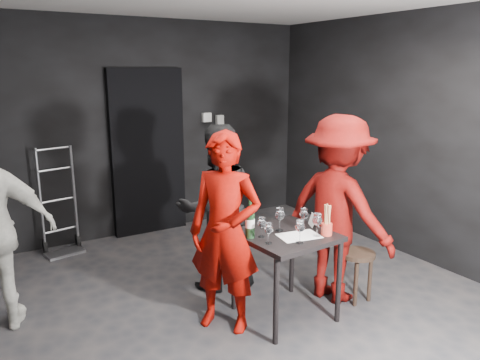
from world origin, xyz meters
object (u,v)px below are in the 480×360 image
man_maroon (339,197)px  stool (357,263)px  woman_black (216,202)px  breadstick_cup (327,220)px  server_red (225,224)px  hand_truck (62,234)px  tasting_table (286,244)px  wine_bottle (250,223)px

man_maroon → stool: bearing=-153.1°
woman_black → breadstick_cup: (0.49, -1.02, 0.03)m
server_red → man_maroon: bearing=45.9°
hand_truck → tasting_table: (1.36, -2.50, 0.43)m
tasting_table → breadstick_cup: breadstick_cup is taller
breadstick_cup → wine_bottle: bearing=154.0°
woman_black → hand_truck: bearing=-49.8°
woman_black → tasting_table: bearing=111.6°
hand_truck → server_red: size_ratio=0.70×
tasting_table → woman_black: bearing=105.4°
tasting_table → hand_truck: bearing=118.5°
hand_truck → woman_black: size_ratio=0.73×
man_maroon → hand_truck: bearing=25.5°
tasting_table → breadstick_cup: (0.26, -0.21, 0.23)m
server_red → wine_bottle: (0.21, -0.05, -0.01)m
hand_truck → wine_bottle: (1.05, -2.43, 0.65)m
tasting_table → woman_black: (-0.22, 0.81, 0.20)m
woman_black → man_maroon: size_ratio=0.88×
hand_truck → server_red: 2.61m
tasting_table → wine_bottle: size_ratio=2.36×
hand_truck → man_maroon: (1.96, -2.47, 0.74)m
server_red → man_maroon: size_ratio=0.92×
hand_truck → wine_bottle: 2.72m
server_red → wine_bottle: 0.21m
stool → server_red: server_red is taller
tasting_table → server_red: server_red is taller
stool → man_maroon: size_ratio=0.24×
stool → server_red: size_ratio=0.27×
breadstick_cup → hand_truck: bearing=120.9°
wine_bottle → man_maroon: bearing=-2.6°
stool → tasting_table: bearing=170.9°
hand_truck → man_maroon: man_maroon is taller
man_maroon → wine_bottle: (-0.91, 0.04, -0.10)m
stool → server_red: 1.37m
server_red → woman_black: server_red is taller
hand_truck → man_maroon: size_ratio=0.64×
woman_black → breadstick_cup: size_ratio=6.02×
stool → wine_bottle: wine_bottle is taller
tasting_table → stool: (0.73, -0.12, -0.29)m
tasting_table → man_maroon: (0.60, 0.03, 0.32)m
stool → woman_black: (-0.95, 0.93, 0.48)m
wine_bottle → server_red: bearing=167.7°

